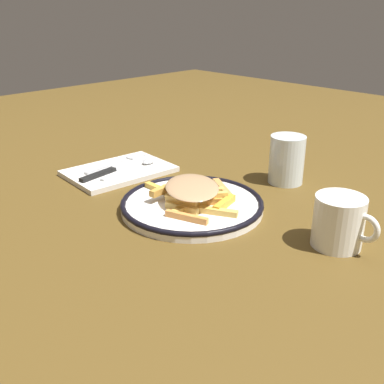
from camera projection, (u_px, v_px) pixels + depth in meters
ground_plane at (192, 209)px, 0.83m from camera, size 2.60×2.60×0.00m
plate at (192, 204)px, 0.83m from camera, size 0.26×0.26×0.02m
fries_heap at (192, 194)px, 0.82m from camera, size 0.22×0.18×0.04m
napkin at (119, 171)px, 1.00m from camera, size 0.17×0.23×0.01m
fork at (116, 163)px, 1.03m from camera, size 0.04×0.18×0.01m
knife at (113, 170)px, 0.98m from camera, size 0.04×0.21×0.01m
spoon at (138, 166)px, 1.01m from camera, size 0.04×0.15×0.01m
water_glass at (287, 160)px, 0.94m from camera, size 0.07×0.07×0.10m
coffee_mug at (339, 222)px, 0.69m from camera, size 0.10×0.08×0.08m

